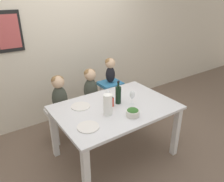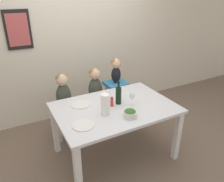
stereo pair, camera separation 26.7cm
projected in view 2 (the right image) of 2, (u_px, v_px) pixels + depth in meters
ground_plane at (115, 154)px, 3.00m from camera, size 14.00×14.00×0.00m
wall_back at (74, 38)px, 3.54m from camera, size 10.00×0.09×2.70m
dining_table at (115, 113)px, 2.73m from camera, size 1.45×1.00×0.74m
chair_far_left at (65, 112)px, 3.26m from camera, size 0.41×0.36×0.47m
chair_far_center at (96, 105)px, 3.47m from camera, size 0.41×0.36×0.47m
chair_right_highchair at (116, 92)px, 3.56m from camera, size 0.34×0.31×0.71m
person_child_left at (63, 90)px, 3.11m from camera, size 0.22×0.20×0.53m
person_child_center at (95, 84)px, 3.32m from camera, size 0.22×0.20×0.53m
person_baby_right at (116, 68)px, 3.40m from camera, size 0.16×0.16×0.40m
wine_bottle at (118, 95)px, 2.71m from camera, size 0.07×0.07×0.30m
paper_towel_roll at (105, 104)px, 2.47m from camera, size 0.10×0.10×0.25m
wine_glass_near at (132, 96)px, 2.66m from camera, size 0.06×0.06×0.18m
wine_glass_far at (108, 94)px, 2.71m from camera, size 0.06×0.06×0.18m
salad_bowl_large at (130, 113)px, 2.45m from camera, size 0.15×0.15×0.09m
dinner_plate_front_left at (83, 125)px, 2.30m from camera, size 0.23×0.23×0.01m
dinner_plate_back_left at (81, 105)px, 2.72m from camera, size 0.23×0.23×0.01m
condiment_bottle_hot_sauce at (112, 102)px, 2.67m from camera, size 0.04×0.04×0.13m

